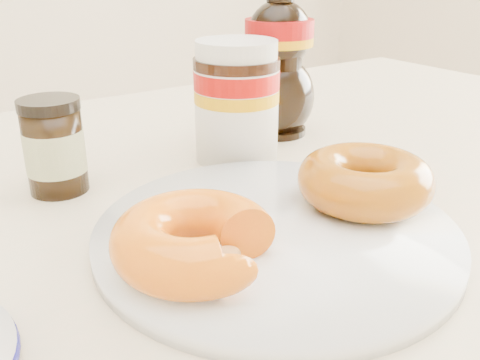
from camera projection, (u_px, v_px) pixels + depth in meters
dining_table at (228, 290)px, 0.50m from camera, size 1.40×0.90×0.75m
plate at (276, 233)px, 0.42m from camera, size 0.28×0.28×0.01m
donut_bitten at (195, 240)px, 0.35m from camera, size 0.14×0.14×0.04m
donut_whole at (365, 180)px, 0.45m from camera, size 0.15×0.15×0.04m
nutella_jar at (237, 97)px, 0.57m from camera, size 0.09×0.09×0.13m
syrup_bottle at (279, 58)px, 0.64m from camera, size 0.11×0.10×0.19m
dark_jar at (54, 147)px, 0.50m from camera, size 0.06×0.06×0.09m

